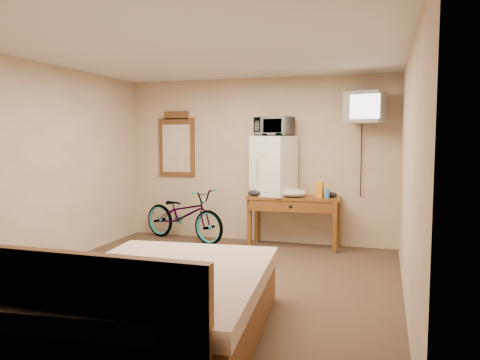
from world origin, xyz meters
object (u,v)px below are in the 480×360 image
Objects in this scene: desk at (293,205)px; microwave at (274,127)px; bicycle at (184,215)px; bed at (162,302)px; mini_fridge at (274,166)px; crt_television at (365,107)px; wall_mirror at (177,145)px; blue_cup at (327,194)px.

desk is 2.66× the size of microwave.
bed is (1.29, -3.32, -0.12)m from bicycle.
desk is 3.42m from bed.
bicycle is at bearing 111.24° from bed.
desk is at bearing -10.91° from mini_fridge.
desk is 2.12× the size of crt_television.
desk is 2.16m from wall_mirror.
bicycle is at bearing -51.69° from wall_mirror.
mini_fridge is 1.53m from crt_television.
crt_television is at bearing 1.21° from desk.
blue_cup is at bearing -8.95° from mini_fridge.
microwave is (-0.31, 0.06, 1.13)m from desk.
crt_television is at bearing 10.10° from blue_cup.
wall_mirror is (-2.46, 0.34, 0.67)m from blue_cup.
microwave is 1.69m from wall_mirror.
mini_fridge is 1.70m from wall_mirror.
mini_fridge is at bearing 171.05° from blue_cup.
bicycle is 3.57m from bed.
wall_mirror is at bearing 172.15° from blue_cup.
wall_mirror is 0.47× the size of bed.
bicycle is at bearing -175.50° from mini_fridge.
bicycle is (-1.40, -0.11, -0.78)m from mini_fridge.
bed is (1.55, -3.65, -1.19)m from wall_mirror.
blue_cup is (0.80, -0.13, -0.37)m from mini_fridge.
wall_mirror reaches higher than bed.
crt_television is at bearing 67.62° from bed.
crt_television reaches higher than wall_mirror.
mini_fridge reaches higher than blue_cup.
bed is at bearing -112.38° from crt_television.
bicycle is at bearing -178.47° from crt_television.
microwave is at bearing 169.06° from desk.
mini_fridge is at bearing -109.89° from microwave.
blue_cup is 2.57m from wall_mirror.
crt_television reaches higher than bicycle.
desk is 1.31× the size of wall_mirror.
desk is 0.61× the size of bed.
wall_mirror is (-1.66, 0.21, -0.28)m from microwave.
crt_television is 4.05m from bed.
microwave is 1.31m from crt_television.
wall_mirror reaches higher than mini_fridge.
wall_mirror reaches higher than blue_cup.
mini_fridge is 1.36× the size of crt_television.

